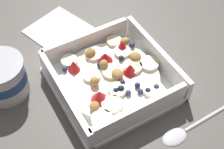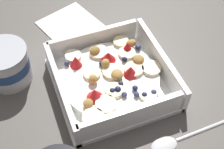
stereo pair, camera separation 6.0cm
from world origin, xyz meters
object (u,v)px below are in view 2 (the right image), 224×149
object	(u,v)px
yogurt_cup	(6,65)
folded_napkin	(70,24)
spoon	(178,139)
fruit_bowl	(112,77)

from	to	relation	value
yogurt_cup	folded_napkin	size ratio (longest dim) A/B	0.78
spoon	folded_napkin	distance (m)	0.37
yogurt_cup	folded_napkin	distance (m)	0.19
folded_napkin	yogurt_cup	bearing A→B (deg)	124.99
yogurt_cup	folded_napkin	world-z (taller)	yogurt_cup
fruit_bowl	folded_napkin	distance (m)	0.20
fruit_bowl	folded_napkin	world-z (taller)	fruit_bowl
fruit_bowl	spoon	bearing A→B (deg)	-158.39
fruit_bowl	folded_napkin	bearing A→B (deg)	8.39
spoon	folded_napkin	bearing A→B (deg)	14.44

